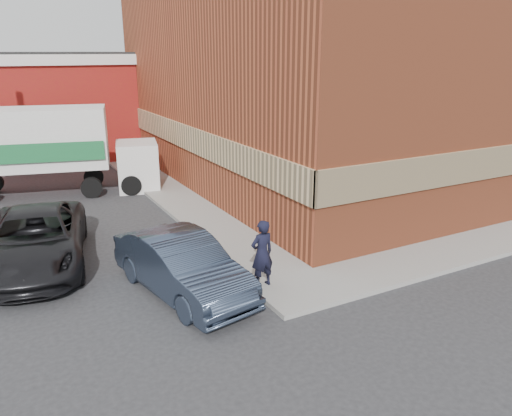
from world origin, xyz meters
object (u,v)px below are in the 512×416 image
brick_building (330,73)px  man (262,254)px  sedan (182,266)px  box_truck (54,145)px  suv_a (35,239)px

brick_building → man: bearing=-133.2°
sedan → brick_building: bearing=28.5°
box_truck → sedan: bearing=-69.1°
man → box_truck: bearing=-79.5°
man → suv_a: size_ratio=0.31×
man → sedan: size_ratio=0.38×
brick_building → suv_a: size_ratio=3.33×
brick_building → sedan: bearing=-141.0°
suv_a → brick_building: bearing=31.7°
brick_building → sedan: 14.05m
sedan → suv_a: suv_a is taller
sedan → box_truck: bearing=86.6°
brick_building → suv_a: brick_building is taller
sedan → man: bearing=-33.4°
man → box_truck: (-3.13, 11.58, 1.06)m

